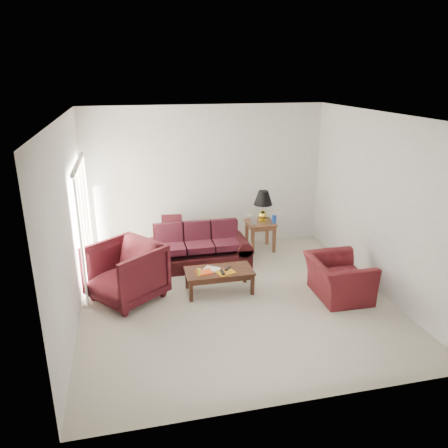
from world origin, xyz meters
name	(u,v)px	position (x,y,z in m)	size (l,w,h in m)	color
floor	(235,299)	(0.00, 0.00, 0.00)	(5.00, 5.00, 0.00)	#BBB3A0
blinds	(84,224)	(-2.42, 1.30, 1.08)	(0.10, 2.00, 2.16)	silver
sofa	(199,247)	(-0.36, 1.47, 0.40)	(1.97, 0.85, 0.81)	black
throw_pillow	(172,225)	(-0.80, 2.13, 0.66)	(0.41, 0.12, 0.41)	black
end_table	(260,236)	(1.06, 2.02, 0.31)	(0.57, 0.57, 0.62)	#4E201A
table_lamp	(263,206)	(1.12, 2.06, 0.95)	(0.39, 0.39, 0.66)	#DFCA45
clock	(253,221)	(0.87, 1.91, 0.68)	(0.13, 0.05, 0.13)	silver
blue_canister	(274,219)	(1.32, 1.91, 0.70)	(0.10, 0.10, 0.16)	#1842A1
picture_frame	(250,215)	(0.88, 2.24, 0.70)	(0.14, 0.02, 0.17)	silver
floor_lamp	(102,225)	(-2.16, 2.04, 0.79)	(0.26, 0.26, 1.58)	white
armchair_left	(126,272)	(-1.76, 0.43, 0.49)	(1.04, 1.07, 0.98)	#3B0D13
armchair_right	(338,278)	(1.71, -0.27, 0.34)	(1.05, 0.91, 0.68)	#440F13
coffee_table	(219,281)	(-0.20, 0.34, 0.20)	(1.15, 0.58, 0.40)	black
magazine_red	(204,272)	(-0.47, 0.30, 0.41)	(0.27, 0.21, 0.02)	#CE4314
magazine_white	(212,269)	(-0.32, 0.40, 0.41)	(0.26, 0.20, 0.02)	white
magazine_orange	(226,272)	(-0.12, 0.22, 0.41)	(0.30, 0.22, 0.02)	#C38117
remote_a	(222,272)	(-0.18, 0.19, 0.43)	(0.05, 0.18, 0.02)	black
remote_b	(228,268)	(-0.05, 0.32, 0.43)	(0.05, 0.17, 0.02)	black
yellow_glass	(199,272)	(-0.58, 0.21, 0.46)	(0.07, 0.07, 0.12)	yellow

